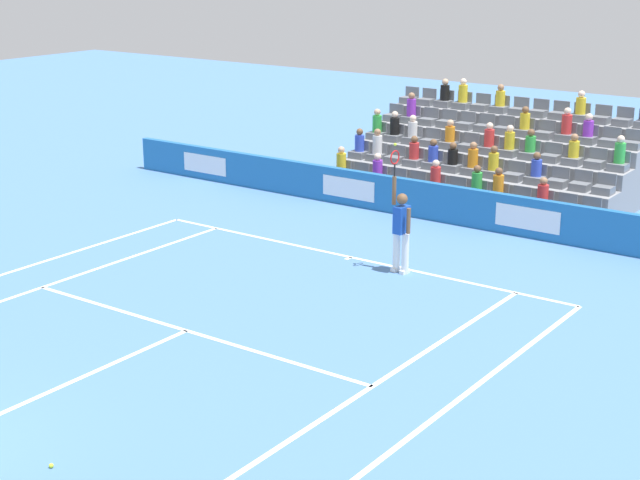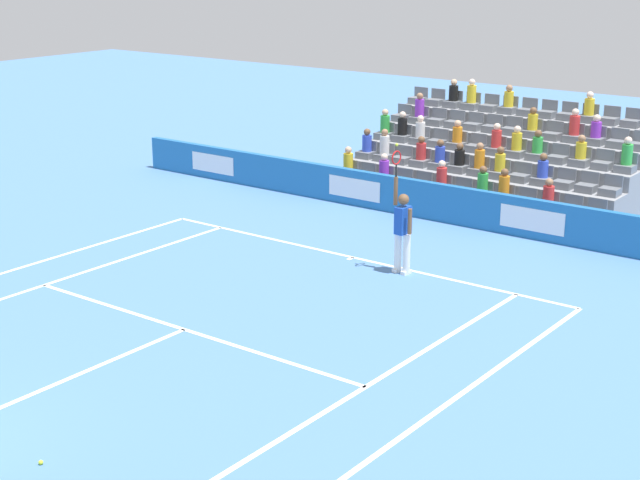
% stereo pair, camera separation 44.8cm
% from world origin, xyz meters
% --- Properties ---
extents(line_baseline, '(10.97, 0.10, 0.01)m').
position_xyz_m(line_baseline, '(0.00, -11.89, 0.00)').
color(line_baseline, white).
rests_on(line_baseline, ground).
extents(line_service, '(8.23, 0.10, 0.01)m').
position_xyz_m(line_service, '(0.00, -6.40, 0.00)').
color(line_service, white).
rests_on(line_service, ground).
extents(line_centre_service, '(0.10, 6.40, 0.01)m').
position_xyz_m(line_centre_service, '(0.00, -3.20, 0.00)').
color(line_centre_service, white).
rests_on(line_centre_service, ground).
extents(line_singles_sideline_left, '(0.10, 11.89, 0.01)m').
position_xyz_m(line_singles_sideline_left, '(4.12, -5.95, 0.00)').
color(line_singles_sideline_left, white).
rests_on(line_singles_sideline_left, ground).
extents(line_singles_sideline_right, '(0.10, 11.89, 0.01)m').
position_xyz_m(line_singles_sideline_right, '(-4.12, -5.95, 0.00)').
color(line_singles_sideline_right, white).
rests_on(line_singles_sideline_right, ground).
extents(line_doubles_sideline_right, '(0.10, 11.89, 0.01)m').
position_xyz_m(line_doubles_sideline_right, '(-5.49, -5.95, 0.00)').
color(line_doubles_sideline_right, white).
rests_on(line_doubles_sideline_right, ground).
extents(line_centre_mark, '(0.10, 0.20, 0.01)m').
position_xyz_m(line_centre_mark, '(0.00, -11.79, 0.00)').
color(line_centre_mark, white).
rests_on(line_centre_mark, ground).
extents(sponsor_barrier, '(21.09, 0.22, 0.99)m').
position_xyz_m(sponsor_barrier, '(-0.00, -15.79, 0.50)').
color(sponsor_barrier, '#1E66AD').
rests_on(sponsor_barrier, ground).
extents(tennis_player, '(0.52, 0.38, 2.85)m').
position_xyz_m(tennis_player, '(-1.47, -11.64, 0.99)').
color(tennis_player, white).
rests_on(tennis_player, ground).
extents(stadium_stand, '(8.06, 4.75, 3.02)m').
position_xyz_m(stadium_stand, '(0.01, -19.34, 0.83)').
color(stadium_stand, gray).
rests_on(stadium_stand, ground).
extents(loose_tennis_ball, '(0.07, 0.07, 0.07)m').
position_xyz_m(loose_tennis_ball, '(-1.92, -1.65, 0.03)').
color(loose_tennis_ball, '#D1E533').
rests_on(loose_tennis_ball, ground).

